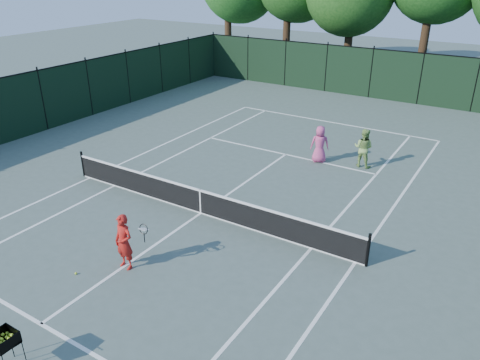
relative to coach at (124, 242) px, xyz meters
The scene contains 16 objects.
ground 3.72m from the coach, 91.36° to the left, with size 90.00×90.00×0.00m, color #495950.
sideline_doubles_left 6.70m from the coach, 146.94° to the left, with size 0.10×23.77×0.01m, color white.
sideline_doubles_right 6.55m from the coach, 33.88° to the left, with size 0.10×23.77×0.01m, color white.
sideline_singles_left 5.61m from the coach, 139.21° to the left, with size 0.10×23.77×0.01m, color white.
sideline_singles_right 5.48m from the coach, 41.98° to the left, with size 0.10×23.77×0.01m, color white.
baseline_far 15.53m from the coach, 90.32° to the left, with size 10.97×0.10×0.01m, color white.
service_line_near 2.89m from the coach, 91.78° to the right, with size 8.23×0.10×0.01m, color white.
service_line_far 10.06m from the coach, 90.49° to the left, with size 8.23×0.10×0.01m, color white.
center_service_line 3.72m from the coach, 91.36° to the left, with size 0.10×12.80×0.01m, color white.
tennis_net 3.64m from the coach, 91.36° to the left, with size 11.69×0.09×1.06m.
fence_far 21.64m from the coach, 90.23° to the left, with size 24.00×0.05×3.00m, color black.
coach is the anchor object (origin of this frame).
player_pink 10.15m from the coach, 81.55° to the left, with size 0.92×0.78×1.60m.
player_green 11.02m from the coach, 72.98° to the left, with size 0.82×0.65×1.65m.
ball_hopper 3.98m from the coach, 82.59° to the right, with size 0.53×0.53×0.93m.
loose_ball_midcourt 1.59m from the coach, 133.09° to the right, with size 0.07×0.07×0.07m, color #D0EF30.
Camera 1 is at (8.59, -11.20, 7.79)m, focal length 35.00 mm.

